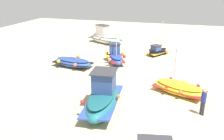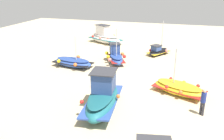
# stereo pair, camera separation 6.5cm
# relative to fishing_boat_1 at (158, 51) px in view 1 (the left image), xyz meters

# --- Properties ---
(ground_plane) EXTENTS (59.45, 59.45, 0.00)m
(ground_plane) POSITION_rel_fishing_boat_1_xyz_m (7.63, 0.84, -0.42)
(ground_plane) COLOR #C6B289
(fishing_boat_1) EXTENTS (3.18, 2.55, 3.75)m
(fishing_boat_1) POSITION_rel_fishing_boat_1_xyz_m (0.00, 0.00, 0.00)
(fishing_boat_1) COLOR black
(fishing_boat_1) RESTS_ON ground_plane
(fishing_boat_2) EXTENTS (5.10, 2.38, 2.55)m
(fishing_boat_2) POSITION_rel_fishing_boat_1_xyz_m (13.51, -1.89, 0.43)
(fishing_boat_2) COLOR #1E6670
(fishing_boat_2) RESTS_ON ground_plane
(fishing_boat_3) EXTENTS (2.91, 4.13, 3.40)m
(fishing_boat_3) POSITION_rel_fishing_boat_1_xyz_m (9.75, 2.62, 0.01)
(fishing_boat_3) COLOR gold
(fishing_boat_3) RESTS_ON ground_plane
(fishing_boat_4) EXTENTS (3.58, 2.66, 3.48)m
(fishing_boat_4) POSITION_rel_fishing_boat_1_xyz_m (4.04, -3.79, 0.21)
(fishing_boat_4) COLOR #2D4C9E
(fishing_boat_4) RESTS_ON ground_plane
(fishing_boat_5) EXTENTS (3.69, 5.24, 2.40)m
(fishing_boat_5) POSITION_rel_fishing_boat_1_xyz_m (-3.58, -7.48, 0.36)
(fishing_boat_5) COLOR white
(fishing_boat_5) RESTS_ON ground_plane
(fishing_boat_7) EXTENTS (2.39, 4.19, 2.99)m
(fishing_boat_7) POSITION_rel_fishing_boat_1_xyz_m (6.48, -7.35, 0.01)
(fishing_boat_7) COLOR #2D4C9E
(fishing_boat_7) RESTS_ON ground_plane
(person_walking) EXTENTS (0.32, 0.32, 1.72)m
(person_walking) POSITION_rel_fishing_boat_1_xyz_m (12.43, 4.12, 0.57)
(person_walking) COLOR #2D2D38
(person_walking) RESTS_ON ground_plane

